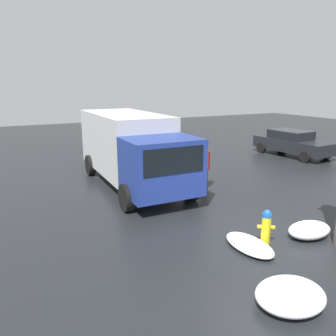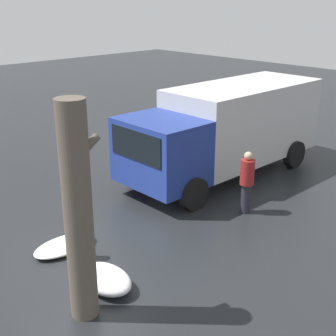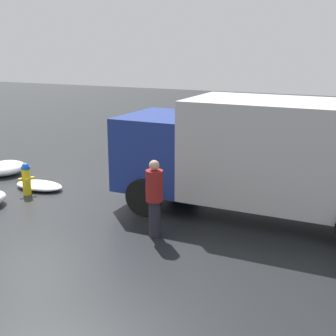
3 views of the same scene
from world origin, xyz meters
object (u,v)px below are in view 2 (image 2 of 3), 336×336
delivery_truck (228,127)px  pedestrian (247,180)px  fire_hydrant (78,239)px  tree_trunk (78,214)px

delivery_truck → pedestrian: size_ratio=4.26×
fire_hydrant → delivery_truck: 6.61m
tree_trunk → delivery_truck: tree_trunk is taller
tree_trunk → pedestrian: tree_trunk is taller
fire_hydrant → tree_trunk: size_ratio=0.23×
fire_hydrant → pedestrian: (4.49, -1.11, 0.46)m
fire_hydrant → pedestrian: pedestrian is taller
pedestrian → fire_hydrant: bearing=-99.1°
tree_trunk → delivery_truck: bearing=20.8°
pedestrian → tree_trunk: bearing=-79.3°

